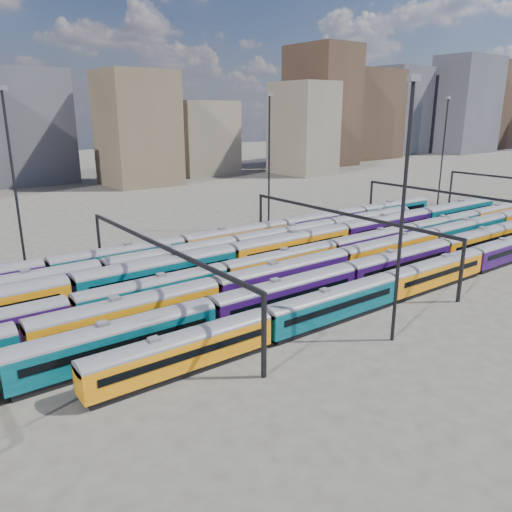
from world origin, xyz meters
TOP-DOWN VIEW (x-y plane):
  - ground at (0.00, 0.00)m, footprint 500.00×500.00m
  - rake_0 at (21.58, -15.00)m, footprint 112.13×2.74m
  - rake_1 at (11.19, -10.00)m, footprint 141.35×2.95m
  - rake_2 at (5.12, -5.00)m, footprint 124.11×3.03m
  - rake_3 at (8.09, 0.00)m, footprint 115.10×2.81m
  - rake_4 at (-17.72, 5.00)m, footprint 155.47×3.25m
  - rake_5 at (-13.17, 10.00)m, footprint 102.50×3.00m
  - rake_6 at (-8.89, 15.00)m, footprint 120.25×2.93m
  - gantry_1 at (-20.00, 0.00)m, footprint 0.35×40.35m
  - gantry_2 at (10.00, 0.00)m, footprint 0.35×40.35m
  - gantry_3 at (40.00, 0.00)m, footprint 0.35×40.35m
  - mast_1 at (-30.00, 22.00)m, footprint 1.40×0.50m
  - mast_2 at (-5.00, -22.00)m, footprint 1.40×0.50m
  - mast_3 at (15.00, 24.00)m, footprint 1.40×0.50m
  - mast_5 at (65.00, 20.00)m, footprint 1.40×0.50m
  - skyline at (104.75, 105.73)m, footprint 399.22×60.48m

SIDE VIEW (x-z plane):
  - ground at x=0.00m, z-range 0.00..0.00m
  - rake_0 at x=21.58m, z-range 0.12..4.71m
  - rake_3 at x=8.09m, z-range 0.12..4.84m
  - rake_6 at x=-8.89m, z-range 0.12..5.06m
  - rake_1 at x=11.19m, z-range 0.12..5.09m
  - rake_5 at x=-13.17m, z-range 0.13..5.18m
  - rake_2 at x=5.12m, z-range 0.13..5.22m
  - rake_4 at x=-17.72m, z-range 0.14..5.62m
  - gantry_1 at x=-20.00m, z-range 2.78..10.80m
  - gantry_2 at x=10.00m, z-range 2.78..10.80m
  - gantry_3 at x=40.00m, z-range 2.78..10.80m
  - mast_1 at x=-30.00m, z-range 1.17..26.77m
  - mast_2 at x=-5.00m, z-range 1.17..26.77m
  - mast_3 at x=15.00m, z-range 1.17..26.77m
  - mast_5 at x=65.00m, z-range 1.17..26.77m
  - skyline at x=104.75m, z-range -4.18..45.85m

